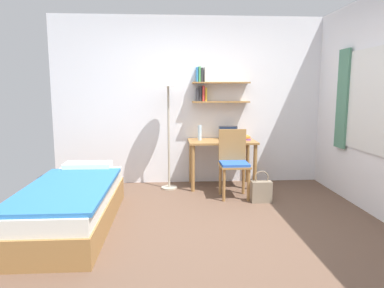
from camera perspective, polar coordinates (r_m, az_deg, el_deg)
The scene contains 10 objects.
ground_plane at distance 3.82m, azimuth 2.55°, elevation -13.90°, with size 5.28×5.28×0.00m, color brown.
wall_back at distance 5.54m, azimuth 0.47°, elevation 7.06°, with size 4.40×0.27×2.60m.
bed at distance 4.07m, azimuth -19.01°, elevation -9.30°, with size 0.86×2.04×0.54m.
desk at distance 5.33m, azimuth 4.90°, elevation -0.81°, with size 1.01×0.59×0.72m.
desk_chair at distance 4.86m, azimuth 6.81°, elevation -2.67°, with size 0.41×0.39×0.93m.
standing_lamp at distance 5.13m, azimuth -3.92°, elevation 9.52°, with size 0.39×0.39×1.75m.
laptop at distance 5.40m, azimuth 6.01°, elevation 1.28°, with size 0.30×0.22×0.21m.
water_bottle at distance 5.29m, azimuth 1.27°, elevation 1.86°, with size 0.06×0.06×0.23m, color silver.
book_stack at distance 5.43m, azimuth 8.62°, elevation 1.04°, with size 0.18×0.23×0.06m.
handbag at distance 4.75m, azimuth 11.27°, elevation -7.53°, with size 0.27×0.12×0.43m.
Camera 1 is at (-0.39, -3.50, 1.47)m, focal length 32.62 mm.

